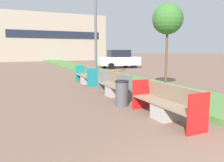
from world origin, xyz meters
The scene contains 9 objects.
planter_grass_strip centered at (3.20, 12.00, 0.09)m, with size 2.80×120.00×0.18m.
building_backdrop centered at (4.00, 39.36, 3.97)m, with size 18.03×6.37×7.95m.
bench_red_frame centered at (0.94, 3.31, 0.38)m, with size 0.65×2.42×0.94m.
bench_grey_frame centered at (0.94, 6.60, 0.37)m, with size 0.65×2.01×0.94m.
bench_teal_frame centered at (0.94, 10.20, 0.37)m, with size 0.65×2.25×0.94m.
litter_bin centered at (0.50, 5.06, 0.43)m, with size 0.45×0.45×0.86m.
street_lamp_post centered at (1.55, 10.40, 3.76)m, with size 0.24×0.44×6.76m.
sapling_tree_near centered at (3.39, 6.45, 3.16)m, with size 1.31×1.31×3.84m.
parked_car_distant centered at (7.20, 18.92, 0.91)m, with size 4.38×2.25×1.86m.
Camera 1 is at (-2.76, -1.33, 1.87)m, focal length 35.00 mm.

